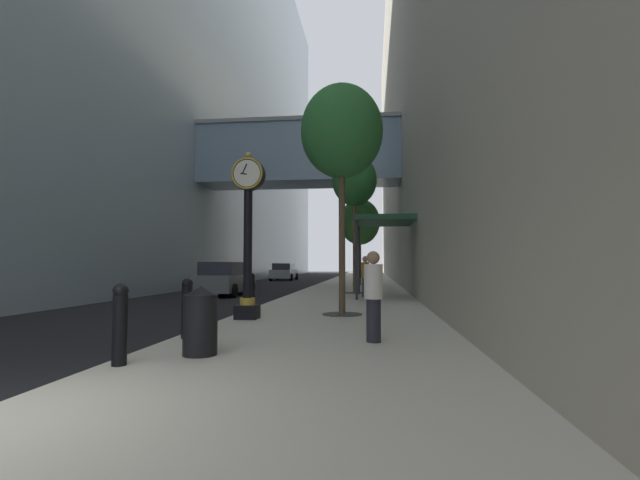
{
  "coord_description": "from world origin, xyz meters",
  "views": [
    {
      "loc": [
        3.75,
        -3.46,
        1.54
      ],
      "look_at": [
        0.82,
        21.49,
        2.87
      ],
      "focal_mm": 25.01,
      "sensor_mm": 36.0,
      "label": 1
    }
  ],
  "objects_px": {
    "trash_bin": "(200,320)",
    "car_grey_near": "(225,279)",
    "pedestrian_by_clock": "(365,275)",
    "street_tree_near": "(342,133)",
    "pedestrian_walking": "(373,294)",
    "bollard_fourth": "(251,292)",
    "street_clock": "(248,227)",
    "car_silver_mid": "(284,272)",
    "street_tree_mid_near": "(354,181)",
    "bollard_nearest": "(120,322)",
    "bollard_second": "(187,307)",
    "street_tree_mid_far": "(360,222)"
  },
  "relations": [
    {
      "from": "street_clock",
      "to": "street_tree_near",
      "type": "height_order",
      "value": "street_tree_near"
    },
    {
      "from": "car_silver_mid",
      "to": "bollard_fourth",
      "type": "bearing_deg",
      "value": -80.53
    },
    {
      "from": "trash_bin",
      "to": "pedestrian_by_clock",
      "type": "bearing_deg",
      "value": 79.03
    },
    {
      "from": "car_grey_near",
      "to": "bollard_fourth",
      "type": "bearing_deg",
      "value": -66.55
    },
    {
      "from": "bollard_nearest",
      "to": "trash_bin",
      "type": "xyz_separation_m",
      "value": [
        0.83,
        0.8,
        -0.05
      ]
    },
    {
      "from": "bollard_fourth",
      "to": "street_tree_mid_far",
      "type": "relative_size",
      "value": 0.19
    },
    {
      "from": "street_clock",
      "to": "car_grey_near",
      "type": "relative_size",
      "value": 0.91
    },
    {
      "from": "bollard_nearest",
      "to": "trash_bin",
      "type": "distance_m",
      "value": 1.16
    },
    {
      "from": "street_tree_mid_near",
      "to": "pedestrian_by_clock",
      "type": "distance_m",
      "value": 5.16
    },
    {
      "from": "street_tree_mid_near",
      "to": "car_silver_mid",
      "type": "xyz_separation_m",
      "value": [
        -7.34,
        19.54,
        -4.71
      ]
    },
    {
      "from": "bollard_nearest",
      "to": "street_tree_mid_near",
      "type": "xyz_separation_m",
      "value": [
        2.63,
        15.4,
        4.75
      ]
    },
    {
      "from": "bollard_fourth",
      "to": "car_silver_mid",
      "type": "relative_size",
      "value": 0.26
    },
    {
      "from": "trash_bin",
      "to": "car_grey_near",
      "type": "distance_m",
      "value": 15.09
    },
    {
      "from": "pedestrian_walking",
      "to": "bollard_fourth",
      "type": "bearing_deg",
      "value": 127.85
    },
    {
      "from": "bollard_nearest",
      "to": "trash_bin",
      "type": "relative_size",
      "value": 1.07
    },
    {
      "from": "bollard_fourth",
      "to": "street_clock",
      "type": "bearing_deg",
      "value": -78.35
    },
    {
      "from": "street_tree_mid_far",
      "to": "pedestrian_by_clock",
      "type": "xyz_separation_m",
      "value": [
        0.53,
        -11.55,
        -3.3
      ]
    },
    {
      "from": "street_tree_mid_near",
      "to": "street_clock",
      "type": "bearing_deg",
      "value": -102.87
    },
    {
      "from": "bollard_nearest",
      "to": "car_grey_near",
      "type": "relative_size",
      "value": 0.24
    },
    {
      "from": "street_clock",
      "to": "car_silver_mid",
      "type": "height_order",
      "value": "street_clock"
    },
    {
      "from": "car_grey_near",
      "to": "car_silver_mid",
      "type": "bearing_deg",
      "value": 92.98
    },
    {
      "from": "street_tree_mid_near",
      "to": "bollard_second",
      "type": "bearing_deg",
      "value": -101.3
    },
    {
      "from": "bollard_second",
      "to": "car_grey_near",
      "type": "height_order",
      "value": "car_grey_near"
    },
    {
      "from": "street_tree_mid_far",
      "to": "pedestrian_by_clock",
      "type": "distance_m",
      "value": 12.03
    },
    {
      "from": "car_grey_near",
      "to": "trash_bin",
      "type": "bearing_deg",
      "value": -72.58
    },
    {
      "from": "bollard_second",
      "to": "trash_bin",
      "type": "relative_size",
      "value": 1.07
    },
    {
      "from": "bollard_nearest",
      "to": "bollard_second",
      "type": "distance_m",
      "value": 2.23
    },
    {
      "from": "street_tree_mid_far",
      "to": "car_grey_near",
      "type": "xyz_separation_m",
      "value": [
        -6.31,
        -9.18,
        -3.56
      ]
    },
    {
      "from": "car_grey_near",
      "to": "car_silver_mid",
      "type": "relative_size",
      "value": 1.1
    },
    {
      "from": "pedestrian_walking",
      "to": "pedestrian_by_clock",
      "type": "height_order",
      "value": "pedestrian_by_clock"
    },
    {
      "from": "bollard_second",
      "to": "pedestrian_walking",
      "type": "relative_size",
      "value": 0.69
    },
    {
      "from": "street_clock",
      "to": "street_tree_near",
      "type": "distance_m",
      "value": 3.78
    },
    {
      "from": "bollard_nearest",
      "to": "pedestrian_by_clock",
      "type": "height_order",
      "value": "pedestrian_by_clock"
    },
    {
      "from": "street_tree_mid_far",
      "to": "trash_bin",
      "type": "relative_size",
      "value": 5.51
    },
    {
      "from": "trash_bin",
      "to": "pedestrian_by_clock",
      "type": "xyz_separation_m",
      "value": [
        2.33,
        12.02,
        0.37
      ]
    },
    {
      "from": "pedestrian_walking",
      "to": "pedestrian_by_clock",
      "type": "distance_m",
      "value": 10.59
    },
    {
      "from": "bollard_fourth",
      "to": "pedestrian_by_clock",
      "type": "xyz_separation_m",
      "value": [
        3.16,
        6.11,
        0.32
      ]
    },
    {
      "from": "car_grey_near",
      "to": "pedestrian_by_clock",
      "type": "bearing_deg",
      "value": -19.14
    },
    {
      "from": "bollard_nearest",
      "to": "pedestrian_walking",
      "type": "xyz_separation_m",
      "value": [
        3.48,
        2.23,
        0.27
      ]
    },
    {
      "from": "pedestrian_walking",
      "to": "car_grey_near",
      "type": "distance_m",
      "value": 14.81
    },
    {
      "from": "street_tree_near",
      "to": "car_grey_near",
      "type": "distance_m",
      "value": 11.66
    },
    {
      "from": "pedestrian_by_clock",
      "to": "car_silver_mid",
      "type": "height_order",
      "value": "pedestrian_by_clock"
    },
    {
      "from": "street_tree_near",
      "to": "car_grey_near",
      "type": "bearing_deg",
      "value": 125.8
    },
    {
      "from": "street_tree_mid_far",
      "to": "pedestrian_walking",
      "type": "bearing_deg",
      "value": -87.82
    },
    {
      "from": "bollard_second",
      "to": "street_tree_mid_far",
      "type": "height_order",
      "value": "street_tree_mid_far"
    },
    {
      "from": "bollard_nearest",
      "to": "street_tree_mid_far",
      "type": "bearing_deg",
      "value": 83.84
    },
    {
      "from": "bollard_fourth",
      "to": "street_tree_mid_near",
      "type": "bearing_deg",
      "value": 73.17
    },
    {
      "from": "pedestrian_walking",
      "to": "bollard_nearest",
      "type": "bearing_deg",
      "value": -147.28
    },
    {
      "from": "street_clock",
      "to": "trash_bin",
      "type": "height_order",
      "value": "street_clock"
    },
    {
      "from": "trash_bin",
      "to": "car_silver_mid",
      "type": "bearing_deg",
      "value": 99.22
    }
  ]
}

